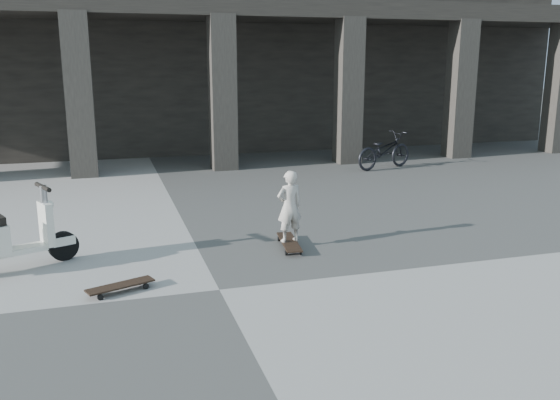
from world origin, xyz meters
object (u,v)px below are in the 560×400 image
object	(u,v)px
bicycle	(384,150)
skateboard_spare	(120,286)
longboard	(289,243)
child	(289,206)

from	to	relation	value
bicycle	skateboard_spare	bearing A→B (deg)	115.55
longboard	bicycle	distance (m)	7.45
child	skateboard_spare	bearing A→B (deg)	14.61
skateboard_spare	child	world-z (taller)	child
skateboard_spare	bicycle	distance (m)	10.01
child	bicycle	distance (m)	7.44
longboard	child	xyz separation A→B (m)	(-0.00, 0.00, 0.58)
skateboard_spare	bicycle	xyz separation A→B (m)	(7.13, 7.02, 0.41)
longboard	skateboard_spare	xyz separation A→B (m)	(-2.59, -1.13, -0.00)
skateboard_spare	child	xyz separation A→B (m)	(2.59, 1.13, 0.58)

